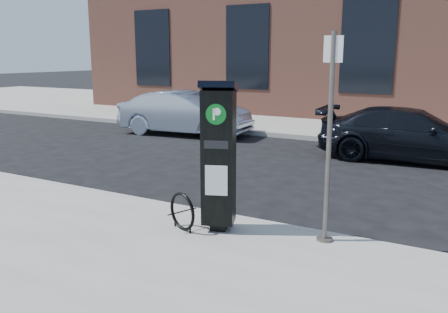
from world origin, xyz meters
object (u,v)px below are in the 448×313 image
Objects in this scene: car_silver at (185,113)px; sign_pole at (329,141)px; parking_kiosk at (219,155)px; bike_rack at (182,212)px; car_dark at (411,135)px.

sign_pole is at bearing -140.90° from car_silver.
bike_rack is at bearing -168.16° from parking_kiosk.
sign_pole is at bearing -6.87° from parking_kiosk.
sign_pole is (1.50, 0.35, 0.28)m from parking_kiosk.
bike_rack is 7.64m from car_dark.
sign_pole reaches higher than parking_kiosk.
car_dark is (7.35, -0.56, -0.07)m from car_silver.
sign_pole is 10.27m from car_silver.
car_silver is (-5.71, 7.63, -0.53)m from parking_kiosk.
bike_rack is at bearing 160.60° from car_dark.
car_dark is at bearing 56.86° from parking_kiosk.
sign_pole is 4.91× the size of bike_rack.
car_dark is at bearing 85.50° from sign_pole.
parking_kiosk reaches higher than car_silver.
bike_rack is 0.13× the size of car_silver.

